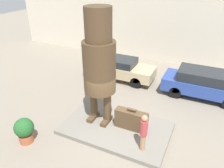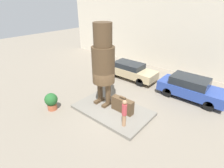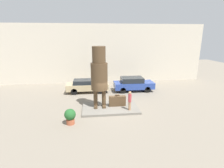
% 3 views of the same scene
% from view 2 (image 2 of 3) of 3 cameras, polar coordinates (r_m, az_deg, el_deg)
% --- Properties ---
extents(ground_plane, '(60.00, 60.00, 0.00)m').
position_cam_2_polar(ground_plane, '(11.58, 0.15, -8.86)').
color(ground_plane, gray).
extents(pedestal, '(4.88, 2.98, 0.19)m').
position_cam_2_polar(pedestal, '(11.52, 0.15, -8.48)').
color(pedestal, slate).
rests_on(pedestal, ground_plane).
extents(building_backdrop, '(28.00, 0.60, 7.81)m').
position_cam_2_polar(building_backdrop, '(18.18, 20.91, 15.90)').
color(building_backdrop, beige).
rests_on(building_backdrop, ground_plane).
extents(statue_figure, '(1.43, 1.43, 5.28)m').
position_cam_2_polar(statue_figure, '(10.77, -2.87, 7.90)').
color(statue_figure, '#4C3823').
rests_on(statue_figure, pedestal).
extents(giant_suitcase, '(1.49, 0.41, 1.09)m').
position_cam_2_polar(giant_suitcase, '(11.00, 3.45, -6.89)').
color(giant_suitcase, '#4C3823').
rests_on(giant_suitcase, pedestal).
extents(tourist, '(0.28, 0.28, 1.66)m').
position_cam_2_polar(tourist, '(9.61, 4.05, -9.16)').
color(tourist, '#A87A56').
rests_on(tourist, pedestal).
extents(parked_car_tan, '(4.73, 1.72, 1.49)m').
position_cam_2_polar(parked_car_tan, '(15.90, 6.01, 4.50)').
color(parked_car_tan, tan).
rests_on(parked_car_tan, ground_plane).
extents(parked_car_blue, '(4.58, 1.85, 1.63)m').
position_cam_2_polar(parked_car_blue, '(13.80, 24.38, -1.10)').
color(parked_car_blue, '#284293').
rests_on(parked_car_blue, ground_plane).
extents(planter_pot, '(0.83, 0.83, 1.17)m').
position_cam_2_polar(planter_pot, '(12.09, -19.21, -5.23)').
color(planter_pot, '#AD5638').
rests_on(planter_pot, ground_plane).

